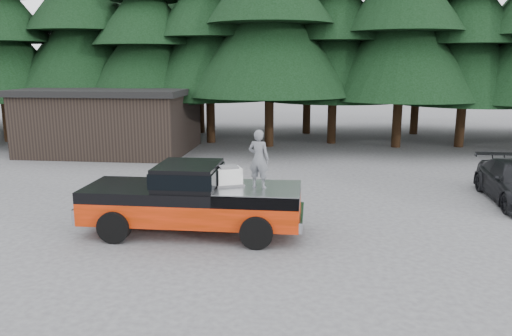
# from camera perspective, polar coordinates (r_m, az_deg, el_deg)

# --- Properties ---
(ground) EXTENTS (120.00, 120.00, 0.00)m
(ground) POSITION_cam_1_polar(r_m,az_deg,el_deg) (13.81, 0.37, -7.37)
(ground) COLOR #464648
(ground) RESTS_ON ground
(pickup_truck) EXTENTS (6.00, 2.04, 1.33)m
(pickup_truck) POSITION_cam_1_polar(r_m,az_deg,el_deg) (13.70, -7.22, -4.71)
(pickup_truck) COLOR red
(pickup_truck) RESTS_ON ground
(truck_cab) EXTENTS (1.66, 1.90, 0.59)m
(truck_cab) POSITION_cam_1_polar(r_m,az_deg,el_deg) (13.48, -7.74, -0.77)
(truck_cab) COLOR black
(truck_cab) RESTS_ON pickup_truck
(air_compressor) EXTENTS (0.83, 0.77, 0.46)m
(air_compressor) POSITION_cam_1_polar(r_m,az_deg,el_deg) (13.44, -3.16, -1.02)
(air_compressor) COLOR white
(air_compressor) RESTS_ON pickup_truck
(man_on_bed) EXTENTS (0.64, 0.50, 1.55)m
(man_on_bed) POSITION_cam_1_polar(r_m,az_deg,el_deg) (13.05, 0.32, 1.06)
(man_on_bed) COLOR #5A5D62
(man_on_bed) RESTS_ON pickup_truck
(utility_building) EXTENTS (8.40, 6.40, 3.30)m
(utility_building) POSITION_cam_1_polar(r_m,az_deg,el_deg) (27.19, -16.09, 5.34)
(utility_building) COLOR black
(utility_building) RESTS_ON ground
(treeline) EXTENTS (60.15, 16.05, 17.50)m
(treeline) POSITION_cam_1_polar(r_m,az_deg,el_deg) (30.34, 4.85, 17.86)
(treeline) COLOR black
(treeline) RESTS_ON ground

